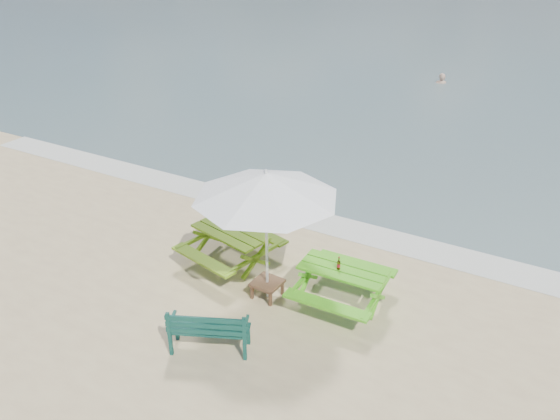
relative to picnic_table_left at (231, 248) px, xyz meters
The scene contains 8 objects.
foam_strip 2.68m from the picnic_table_left, 64.68° to the left, with size 22.00×0.90×0.01m, color silver.
picnic_table_left is the anchor object (origin of this frame).
picnic_table_right 2.42m from the picnic_table_left, ahead, with size 1.55×1.71×0.72m.
park_bench 2.49m from the picnic_table_left, 63.71° to the right, with size 1.31×0.88×0.77m.
side_table 1.34m from the picnic_table_left, 26.77° to the right, with size 0.52×0.52×0.32m.
patio_umbrella 2.29m from the picnic_table_left, 26.77° to the right, with size 2.60×2.60×2.45m.
beer_bottle 2.40m from the picnic_table_left, ahead, with size 0.06×0.06×0.24m.
swimmer 16.10m from the picnic_table_left, 90.21° to the left, with size 0.66×0.54×1.57m.
Camera 1 is at (4.20, -5.29, 5.98)m, focal length 35.00 mm.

